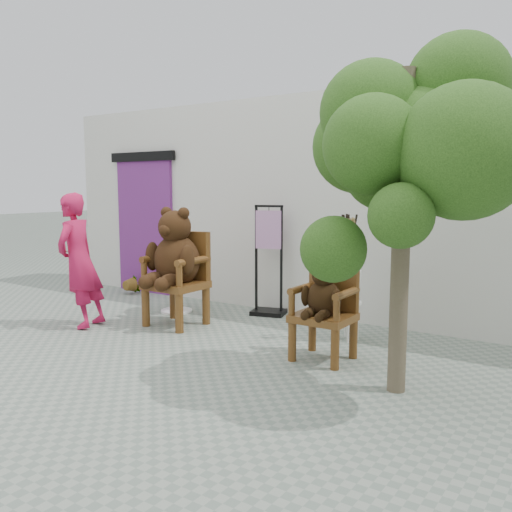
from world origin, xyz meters
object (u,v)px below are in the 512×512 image
(chair_big, at_px, (176,259))
(display_stand, at_px, (269,273))
(person, at_px, (79,261))
(tree, at_px, (409,141))
(cafe_table, at_px, (176,281))
(chair_small, at_px, (325,300))
(stool_bucket, at_px, (348,285))

(chair_big, height_order, display_stand, display_stand)
(person, height_order, display_stand, person)
(tree, bearing_deg, cafe_table, 162.51)
(chair_small, relative_size, person, 0.61)
(stool_bucket, xyz_separation_m, tree, (1.06, -1.21, 1.49))
(tree, bearing_deg, display_stand, 144.82)
(person, height_order, stool_bucket, person)
(chair_small, height_order, tree, tree)
(tree, bearing_deg, chair_small, 155.58)
(display_stand, bearing_deg, chair_big, -135.92)
(chair_small, bearing_deg, display_stand, 139.28)
(chair_small, bearing_deg, stool_bucket, 97.69)
(cafe_table, height_order, tree, tree)
(chair_big, distance_m, display_stand, 1.35)
(person, relative_size, tree, 0.55)
(chair_big, height_order, tree, tree)
(chair_big, bearing_deg, display_stand, 59.81)
(person, bearing_deg, chair_small, 83.01)
(cafe_table, bearing_deg, stool_bucket, 1.40)
(chair_small, relative_size, cafe_table, 1.45)
(cafe_table, bearing_deg, person, -109.71)
(display_stand, bearing_deg, tree, -50.90)
(cafe_table, distance_m, stool_bucket, 2.60)
(person, bearing_deg, cafe_table, 143.39)
(display_stand, bearing_deg, chair_small, -56.44)
(chair_big, bearing_deg, chair_small, -4.66)
(person, bearing_deg, chair_big, 110.50)
(cafe_table, relative_size, display_stand, 0.47)
(chair_big, distance_m, cafe_table, 0.84)
(chair_small, distance_m, cafe_table, 2.80)
(chair_big, bearing_deg, tree, -10.98)
(chair_small, bearing_deg, chair_big, 175.34)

